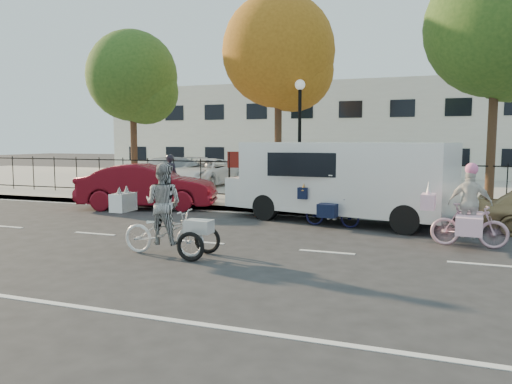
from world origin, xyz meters
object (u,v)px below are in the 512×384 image
at_px(zebra_trike, 164,220).
at_px(lot_car_b, 205,172).
at_px(bull_bike, 332,203).
at_px(unicorn_bike, 468,216).
at_px(lot_car_a, 163,171).
at_px(lot_car_d, 398,180).
at_px(lamppost, 300,119).
at_px(pedestrian, 170,177).
at_px(lot_car_c, 305,178).
at_px(red_sedan, 148,187).
at_px(white_van, 340,178).

height_order(zebra_trike, lot_car_b, zebra_trike).
bearing_deg(bull_bike, unicorn_bike, -108.13).
xyz_separation_m(lot_car_a, lot_car_d, (11.49, -1.79, 0.00)).
relative_size(lamppost, bull_bike, 2.45).
height_order(zebra_trike, unicorn_bike, zebra_trike).
bearing_deg(pedestrian, lot_car_b, -78.75).
bearing_deg(unicorn_bike, bull_bike, 68.48).
bearing_deg(bull_bike, lot_car_a, 58.23).
bearing_deg(lot_car_c, red_sedan, -130.41).
xyz_separation_m(red_sedan, lot_car_b, (-1.20, 6.89, 0.04)).
bearing_deg(lot_car_b, lot_car_a, -178.78).
bearing_deg(unicorn_bike, lot_car_b, 52.61).
bearing_deg(lamppost, unicorn_bike, -44.24).
relative_size(lamppost, pedestrian, 2.53).
bearing_deg(lot_car_a, pedestrian, -36.48).
xyz_separation_m(white_van, lot_car_d, (1.18, 5.50, -0.44)).
relative_size(lot_car_a, lot_car_d, 1.17).
relative_size(lamppost, lot_car_a, 0.92).
height_order(bull_bike, red_sedan, bull_bike).
xyz_separation_m(zebra_trike, lot_car_a, (-7.70, 12.77, 0.10)).
xyz_separation_m(lamppost, red_sedan, (-4.79, -2.30, -2.34)).
bearing_deg(lot_car_c, lot_car_b, 162.33).
relative_size(zebra_trike, lot_car_d, 0.55).
bearing_deg(lot_car_d, red_sedan, -151.39).
xyz_separation_m(bull_bike, pedestrian, (-6.72, 2.85, 0.36)).
xyz_separation_m(lamppost, zebra_trike, (-0.63, -8.20, -2.37)).
distance_m(pedestrian, lot_car_d, 8.71).
xyz_separation_m(lot_car_b, lot_car_d, (9.16, -1.81, 0.02)).
height_order(red_sedan, lot_car_d, red_sedan).
bearing_deg(lamppost, lot_car_b, 142.58).
distance_m(zebra_trike, lot_car_d, 11.61).
distance_m(white_van, red_sedan, 6.82).
distance_m(unicorn_bike, pedestrian, 11.05).
bearing_deg(lot_car_c, bull_bike, -72.53).
distance_m(white_van, lot_car_d, 5.65).
xyz_separation_m(pedestrian, lot_car_a, (-3.53, 5.32, -0.17)).
height_order(lot_car_b, lot_car_d, lot_car_d).
relative_size(bull_bike, lot_car_b, 0.37).
relative_size(pedestrian, lot_car_c, 0.44).
bearing_deg(white_van, unicorn_bike, -23.57).
distance_m(bull_bike, red_sedan, 6.84).
bearing_deg(zebra_trike, pedestrian, 27.23).
bearing_deg(lamppost, bull_bike, -61.91).
bearing_deg(red_sedan, pedestrian, -17.99).
bearing_deg(lot_car_c, pedestrian, -139.83).
distance_m(white_van, lot_car_c, 6.47).
relative_size(bull_bike, lot_car_a, 0.37).
xyz_separation_m(white_van, lot_car_b, (-7.99, 7.31, -0.46)).
distance_m(zebra_trike, bull_bike, 5.26).
xyz_separation_m(lamppost, lot_car_a, (-8.33, 4.57, -2.28)).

